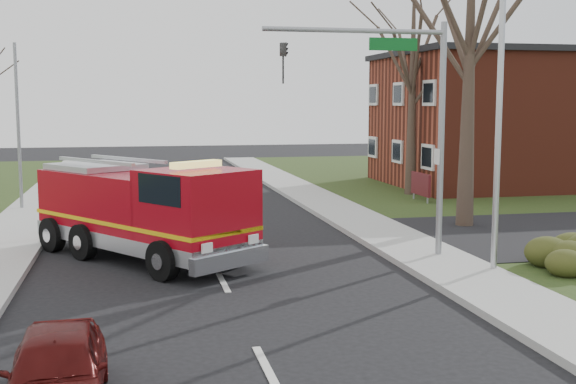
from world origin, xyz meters
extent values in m
plane|color=black|center=(0.00, 0.00, 0.00)|extent=(120.00, 120.00, 0.00)
cube|color=gray|center=(6.20, 0.00, 0.07)|extent=(2.40, 80.00, 0.15)
cube|color=maroon|center=(19.00, 18.00, 3.50)|extent=(15.00, 10.00, 7.00)
cube|color=black|center=(19.00, 18.00, 7.10)|extent=(15.40, 10.40, 0.30)
cube|color=silver|center=(11.45, 18.00, 2.00)|extent=(0.12, 1.40, 1.20)
cube|color=#4F1217|center=(10.50, 12.50, 0.90)|extent=(0.12, 2.00, 1.00)
cylinder|color=gray|center=(10.50, 11.70, 0.45)|extent=(0.08, 0.08, 0.90)
cylinder|color=gray|center=(10.50, 13.30, 0.45)|extent=(0.08, 0.08, 0.90)
ellipsoid|color=#2D3714|center=(9.00, -1.00, 0.58)|extent=(2.80, 2.00, 0.90)
cone|color=#34261F|center=(9.50, 6.00, 6.00)|extent=(0.64, 0.64, 12.00)
cone|color=#34261F|center=(11.00, 15.00, 5.25)|extent=(0.56, 0.56, 10.50)
cylinder|color=gray|center=(6.50, 1.50, 3.40)|extent=(0.18, 0.18, 6.80)
cylinder|color=gray|center=(3.90, 1.50, 6.50)|extent=(5.20, 0.14, 0.14)
cube|color=#0C591E|center=(5.00, 1.50, 6.15)|extent=(1.40, 0.06, 0.35)
imported|color=black|center=(1.90, 1.50, 6.15)|extent=(0.22, 0.18, 1.10)
cylinder|color=#B7BABF|center=(7.20, -0.50, 4.20)|extent=(0.16, 0.16, 8.40)
cylinder|color=gray|center=(-6.80, 14.00, 3.50)|extent=(0.14, 0.14, 7.00)
cube|color=maroon|center=(-2.63, 4.30, 1.48)|extent=(4.91, 5.49, 2.01)
cube|color=maroon|center=(-0.52, 1.34, 1.62)|extent=(3.46, 3.46, 2.29)
cube|color=#B7BABF|center=(-1.96, 3.37, 0.67)|extent=(6.36, 7.52, 0.43)
cube|color=#E5B20C|center=(-1.96, 3.37, 1.19)|extent=(6.37, 7.53, 0.11)
cube|color=black|center=(0.09, 0.49, 2.34)|extent=(1.83, 1.35, 0.81)
cube|color=#E5D866|center=(-0.52, 1.34, 2.91)|extent=(1.44, 1.16, 0.17)
cylinder|color=black|center=(-1.48, 0.54, 0.53)|extent=(0.88, 1.05, 1.05)
cylinder|color=black|center=(0.55, 1.99, 0.53)|extent=(0.88, 1.05, 1.05)
cylinder|color=black|center=(-4.64, 4.98, 0.53)|extent=(0.88, 1.05, 1.05)
cylinder|color=black|center=(-2.61, 6.42, 0.53)|extent=(0.88, 1.05, 1.05)
imported|color=#450C0B|center=(-3.33, -7.10, 0.62)|extent=(1.57, 3.66, 1.23)
camera|label=1|loc=(-2.15, -17.79, 4.52)|focal=45.00mm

